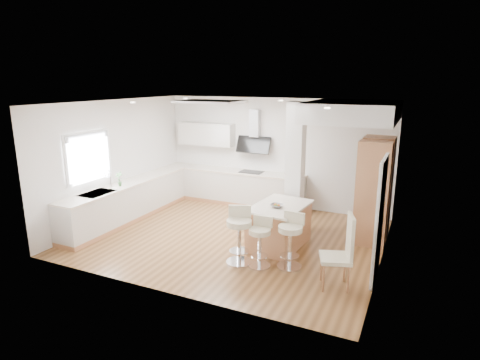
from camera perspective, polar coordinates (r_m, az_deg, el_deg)
The scene contains 18 objects.
ground at distance 8.60m, azimuth -1.15°, elevation -8.04°, with size 6.00×6.00×0.00m, color brown.
ceiling at distance 8.60m, azimuth -1.15°, elevation -8.04°, with size 6.00×5.00×0.02m, color white.
wall_back at distance 10.43m, azimuth 4.84°, elevation 3.89°, with size 6.00×0.04×2.80m, color silver.
wall_left at distance 9.84m, azimuth -17.13°, elevation 2.69°, with size 0.04×5.00×2.80m, color silver.
wall_right at distance 7.40m, azimuth 20.17°, elevation -1.17°, with size 0.04×5.00×2.80m, color silver.
skylight at distance 8.87m, azimuth -4.20°, elevation 11.03°, with size 4.10×2.10×0.06m.
window_left at distance 9.12m, azimuth -20.80°, elevation 3.41°, with size 0.06×1.28×1.07m.
doorway_right at distance 6.95m, azimuth 19.22°, elevation -5.53°, with size 0.05×1.00×2.10m.
counter_left at distance 10.03m, azimuth -14.59°, elevation -2.47°, with size 0.63×4.50×1.35m.
counter_back at distance 10.67m, azimuth -0.37°, elevation 0.30°, with size 3.62×0.63×2.50m.
pillar at distance 8.66m, azimuth 7.83°, elevation 1.70°, with size 0.35×0.35×2.80m.
soffit at distance 8.69m, azimuth 15.71°, elevation 9.36°, with size 1.78×2.20×0.40m.
oven_column at distance 8.70m, azimuth 18.59°, elevation -1.23°, with size 0.63×1.21×2.10m.
peninsula at distance 8.04m, azimuth 5.61°, elevation -6.44°, with size 1.06×1.48×0.91m.
bar_stool_a at distance 7.23m, azimuth -0.12°, elevation -7.42°, with size 0.60×0.60×1.05m.
bar_stool_b at distance 7.14m, azimuth 2.88°, elevation -8.41°, with size 0.41×0.41×0.90m.
bar_stool_c at distance 7.13m, azimuth 7.19°, elevation -8.13°, with size 0.49×0.49×0.99m.
dining_chair at distance 6.59m, azimuth 14.41°, elevation -9.53°, with size 0.60×0.60×1.22m.
Camera 1 is at (3.50, -7.16, 3.24)m, focal length 30.00 mm.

